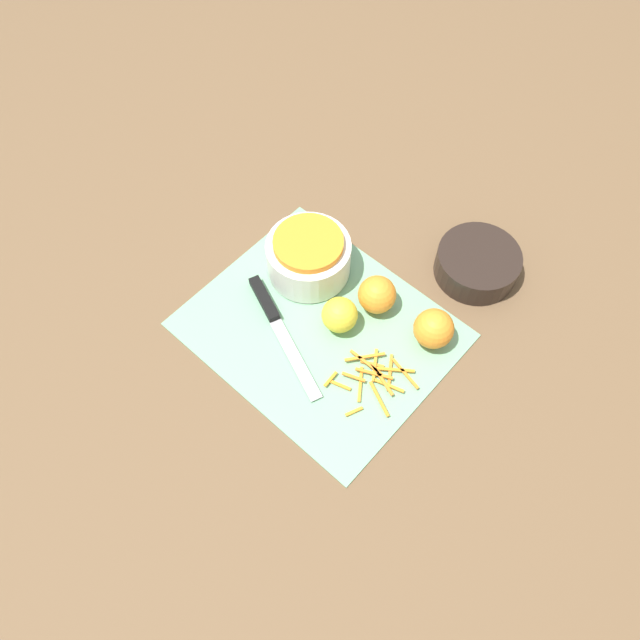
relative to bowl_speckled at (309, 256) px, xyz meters
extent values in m
plane|color=brown|center=(0.10, -0.08, -0.05)|extent=(4.00, 4.00, 0.00)
cube|color=#75AD84|center=(0.10, -0.08, -0.05)|extent=(0.44, 0.37, 0.01)
cylinder|color=silver|center=(0.00, 0.00, -0.01)|extent=(0.15, 0.15, 0.07)
cylinder|color=orange|center=(0.00, 0.00, 0.04)|extent=(0.13, 0.13, 0.02)
cylinder|color=black|center=(0.23, 0.21, -0.02)|extent=(0.15, 0.15, 0.05)
cube|color=black|center=(-0.01, -0.11, -0.03)|extent=(0.10, 0.05, 0.02)
cube|color=#B2B2B7|center=(0.11, -0.16, -0.04)|extent=(0.17, 0.08, 0.00)
sphere|color=orange|center=(0.14, 0.02, -0.01)|extent=(0.07, 0.07, 0.07)
sphere|color=orange|center=(0.26, 0.03, -0.01)|extent=(0.07, 0.07, 0.07)
sphere|color=yellow|center=(0.12, -0.05, -0.01)|extent=(0.06, 0.06, 0.06)
cube|color=orange|center=(0.25, -0.16, -0.04)|extent=(0.02, 0.03, 0.00)
cube|color=orange|center=(0.21, -0.09, -0.04)|extent=(0.07, 0.01, 0.00)
cube|color=orange|center=(0.25, -0.09, -0.04)|extent=(0.07, 0.03, 0.00)
cube|color=orange|center=(0.27, -0.12, -0.04)|extent=(0.06, 0.03, 0.00)
cube|color=orange|center=(0.26, -0.09, -0.04)|extent=(0.05, 0.02, 0.00)
cube|color=orange|center=(0.22, -0.07, -0.04)|extent=(0.04, 0.02, 0.00)
cube|color=orange|center=(0.20, -0.07, -0.04)|extent=(0.05, 0.06, 0.00)
cube|color=orange|center=(0.27, -0.05, -0.04)|extent=(0.07, 0.02, 0.00)
cube|color=orange|center=(0.25, -0.07, -0.04)|extent=(0.04, 0.06, 0.00)
cube|color=orange|center=(0.18, -0.15, -0.04)|extent=(0.01, 0.03, 0.00)
cube|color=orange|center=(0.23, -0.12, -0.04)|extent=(0.04, 0.06, 0.00)
cube|color=orange|center=(0.21, -0.12, -0.04)|extent=(0.04, 0.02, 0.00)
cube|color=orange|center=(0.20, -0.14, -0.04)|extent=(0.04, 0.02, 0.00)
cube|color=orange|center=(0.22, -0.07, -0.04)|extent=(0.04, 0.05, 0.00)
cube|color=orange|center=(0.25, -0.06, -0.04)|extent=(0.06, 0.05, 0.00)
cube|color=orange|center=(0.23, -0.09, -0.04)|extent=(0.06, 0.03, 0.00)
camera|label=1|loc=(0.47, -0.49, 0.93)|focal=35.00mm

